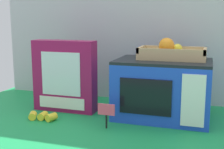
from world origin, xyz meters
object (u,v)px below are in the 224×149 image
at_px(cookie_set_box, 65,76).
at_px(price_sign, 106,112).
at_px(food_groups_crate, 171,53).
at_px(loose_toy_banana, 42,116).
at_px(toy_microwave, 163,89).

xyz_separation_m(cookie_set_box, price_sign, (0.26, -0.17, -0.10)).
xyz_separation_m(food_groups_crate, price_sign, (-0.22, -0.24, -0.21)).
relative_size(food_groups_crate, loose_toy_banana, 2.14).
xyz_separation_m(price_sign, loose_toy_banana, (-0.29, 0.01, -0.05)).
relative_size(toy_microwave, food_groups_crate, 1.41).
distance_m(toy_microwave, cookie_set_box, 0.45).
xyz_separation_m(food_groups_crate, loose_toy_banana, (-0.51, -0.22, -0.27)).
relative_size(price_sign, loose_toy_banana, 0.75).
distance_m(cookie_set_box, price_sign, 0.33).
xyz_separation_m(cookie_set_box, loose_toy_banana, (-0.03, -0.16, -0.15)).
bearing_deg(loose_toy_banana, cookie_set_box, 78.07).
bearing_deg(price_sign, loose_toy_banana, 177.56).
bearing_deg(toy_microwave, food_groups_crate, 44.87).
xyz_separation_m(food_groups_crate, cookie_set_box, (-0.48, -0.07, -0.12)).
bearing_deg(food_groups_crate, price_sign, -132.63).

